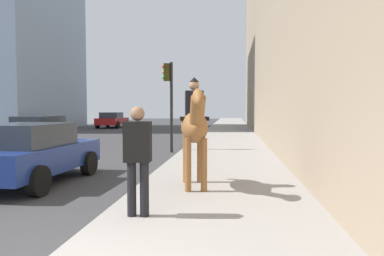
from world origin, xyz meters
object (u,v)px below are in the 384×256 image
object	(u,v)px
pedestrian_greeting	(138,154)
car_near_lane	(38,131)
car_mid_lane	(112,120)
traffic_light_near_curb	(169,92)
car_far_lane	(30,152)
mounted_horse_near	(195,126)

from	to	relation	value
pedestrian_greeting	car_near_lane	distance (m)	12.68
car_mid_lane	traffic_light_near_curb	world-z (taller)	traffic_light_near_curb
car_far_lane	traffic_light_near_curb	world-z (taller)	traffic_light_near_curb
mounted_horse_near	car_far_lane	distance (m)	4.07
pedestrian_greeting	traffic_light_near_curb	bearing A→B (deg)	4.47
traffic_light_near_curb	pedestrian_greeting	bearing A→B (deg)	-172.93
car_near_lane	car_mid_lane	world-z (taller)	same
mounted_horse_near	traffic_light_near_curb	xyz separation A→B (m)	(6.82, 1.76, 1.03)
mounted_horse_near	car_near_lane	size ratio (longest dim) A/B	0.53
car_mid_lane	traffic_light_near_curb	size ratio (longest dim) A/B	1.11
car_mid_lane	traffic_light_near_curb	xyz separation A→B (m)	(-17.73, -8.58, 1.72)
car_mid_lane	pedestrian_greeting	bearing A→B (deg)	-158.87
mounted_horse_near	car_mid_lane	world-z (taller)	mounted_horse_near
mounted_horse_near	pedestrian_greeting	xyz separation A→B (m)	(-2.10, 0.66, -0.33)
car_near_lane	car_mid_lane	xyz separation A→B (m)	(16.46, 2.15, -0.02)
traffic_light_near_curb	mounted_horse_near	bearing A→B (deg)	-165.50
mounted_horse_near	car_far_lane	xyz separation A→B (m)	(0.47, 3.99, -0.68)
mounted_horse_near	car_far_lane	size ratio (longest dim) A/B	0.60
mounted_horse_near	car_near_lane	distance (m)	11.53
mounted_horse_near	car_mid_lane	xyz separation A→B (m)	(24.55, 10.34, -0.69)
car_near_lane	traffic_light_near_curb	bearing A→B (deg)	77.58
car_near_lane	car_mid_lane	bearing A→B (deg)	-173.79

